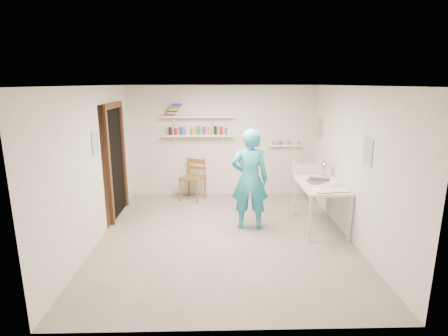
{
  "coord_description": "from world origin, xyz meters",
  "views": [
    {
      "loc": [
        -0.14,
        -5.29,
        2.44
      ],
      "look_at": [
        0.0,
        0.4,
        1.05
      ],
      "focal_mm": 28.0,
      "sensor_mm": 36.0,
      "label": 1
    }
  ],
  "objects_px": {
    "man": "(250,179)",
    "desk_lamp": "(325,165)",
    "belfast_sink": "(307,169)",
    "wall_clock": "(248,160)",
    "wooden_chair": "(193,178)",
    "work_table": "(320,206)"
  },
  "relations": [
    {
      "from": "man",
      "to": "desk_lamp",
      "type": "height_order",
      "value": "man"
    },
    {
      "from": "belfast_sink",
      "to": "wall_clock",
      "type": "relative_size",
      "value": 1.93
    },
    {
      "from": "belfast_sink",
      "to": "wooden_chair",
      "type": "xyz_separation_m",
      "value": [
        -2.38,
        0.16,
        -0.21
      ]
    },
    {
      "from": "wall_clock",
      "to": "wooden_chair",
      "type": "bearing_deg",
      "value": 133.12
    },
    {
      "from": "belfast_sink",
      "to": "wall_clock",
      "type": "bearing_deg",
      "value": -139.54
    },
    {
      "from": "wall_clock",
      "to": "desk_lamp",
      "type": "relative_size",
      "value": 2.11
    },
    {
      "from": "work_table",
      "to": "wooden_chair",
      "type": "bearing_deg",
      "value": 145.66
    },
    {
      "from": "belfast_sink",
      "to": "wall_clock",
      "type": "distance_m",
      "value": 1.81
    },
    {
      "from": "man",
      "to": "wall_clock",
      "type": "relative_size",
      "value": 5.56
    },
    {
      "from": "man",
      "to": "wooden_chair",
      "type": "distance_m",
      "value": 1.89
    },
    {
      "from": "wall_clock",
      "to": "desk_lamp",
      "type": "distance_m",
      "value": 1.44
    },
    {
      "from": "desk_lamp",
      "to": "man",
      "type": "bearing_deg",
      "value": -162.75
    },
    {
      "from": "desk_lamp",
      "to": "wall_clock",
      "type": "bearing_deg",
      "value": -171.34
    },
    {
      "from": "wooden_chair",
      "to": "desk_lamp",
      "type": "height_order",
      "value": "desk_lamp"
    },
    {
      "from": "belfast_sink",
      "to": "wooden_chair",
      "type": "relative_size",
      "value": 0.62
    },
    {
      "from": "man",
      "to": "belfast_sink",
      "type": "bearing_deg",
      "value": -129.88
    },
    {
      "from": "man",
      "to": "wooden_chair",
      "type": "xyz_separation_m",
      "value": [
        -1.06,
        1.52,
        -0.38
      ]
    },
    {
      "from": "wooden_chair",
      "to": "belfast_sink",
      "type": "bearing_deg",
      "value": 19.95
    },
    {
      "from": "wall_clock",
      "to": "work_table",
      "type": "height_order",
      "value": "wall_clock"
    },
    {
      "from": "work_table",
      "to": "desk_lamp",
      "type": "bearing_deg",
      "value": 67.58
    },
    {
      "from": "man",
      "to": "wooden_chair",
      "type": "height_order",
      "value": "man"
    },
    {
      "from": "man",
      "to": "wall_clock",
      "type": "bearing_deg",
      "value": -81.45
    }
  ]
}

